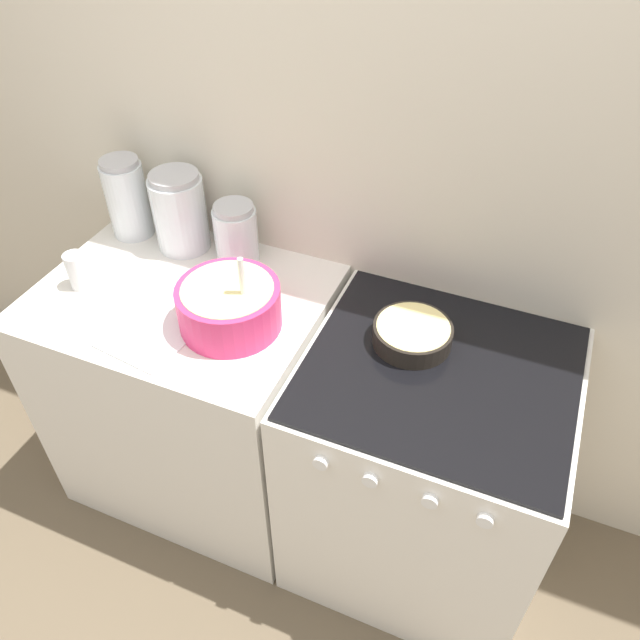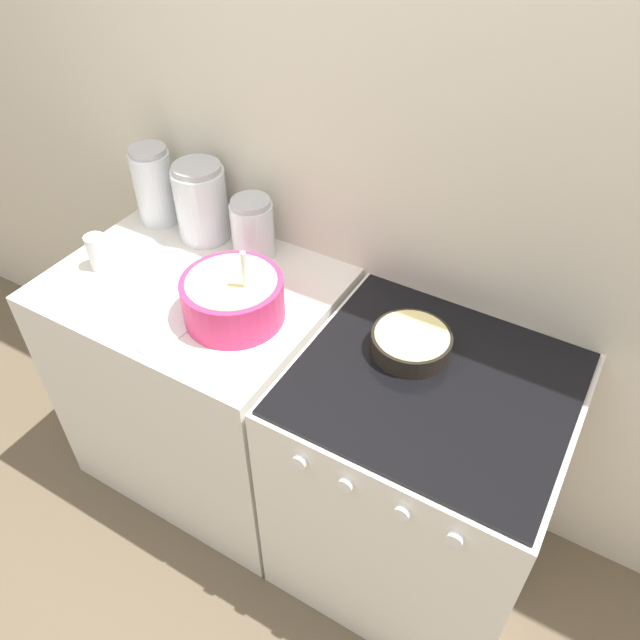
{
  "view_description": "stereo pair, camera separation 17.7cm",
  "coord_description": "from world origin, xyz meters",
  "px_view_note": "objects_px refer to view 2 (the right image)",
  "views": [
    {
      "loc": [
        0.54,
        -0.86,
        2.14
      ],
      "look_at": [
        0.03,
        0.35,
        0.96
      ],
      "focal_mm": 35.0,
      "sensor_mm": 36.0,
      "label": 1
    },
    {
      "loc": [
        0.7,
        -0.78,
        2.14
      ],
      "look_at": [
        0.03,
        0.35,
        0.96
      ],
      "focal_mm": 35.0,
      "sensor_mm": 36.0,
      "label": 2
    }
  ],
  "objects_px": {
    "mixing_bowl": "(233,297)",
    "tin_can": "(98,252)",
    "stove": "(417,479)",
    "storage_jar_left": "(155,190)",
    "storage_jar_middle": "(202,207)",
    "storage_jar_right": "(253,231)",
    "baking_pan": "(411,342)"
  },
  "relations": [
    {
      "from": "mixing_bowl",
      "to": "tin_can",
      "type": "distance_m",
      "value": 0.52
    },
    {
      "from": "stove",
      "to": "storage_jar_left",
      "type": "bearing_deg",
      "value": 168.45
    },
    {
      "from": "tin_can",
      "to": "storage_jar_left",
      "type": "bearing_deg",
      "value": 94.35
    },
    {
      "from": "stove",
      "to": "mixing_bowl",
      "type": "bearing_deg",
      "value": -174.77
    },
    {
      "from": "tin_can",
      "to": "stove",
      "type": "bearing_deg",
      "value": 3.97
    },
    {
      "from": "storage_jar_middle",
      "to": "tin_can",
      "type": "height_order",
      "value": "storage_jar_middle"
    },
    {
      "from": "storage_jar_left",
      "to": "storage_jar_middle",
      "type": "bearing_deg",
      "value": -0.0
    },
    {
      "from": "storage_jar_right",
      "to": "mixing_bowl",
      "type": "bearing_deg",
      "value": -65.48
    },
    {
      "from": "storage_jar_left",
      "to": "storage_jar_right",
      "type": "xyz_separation_m",
      "value": [
        0.41,
        0.0,
        -0.03
      ]
    },
    {
      "from": "baking_pan",
      "to": "tin_can",
      "type": "xyz_separation_m",
      "value": [
        -1.03,
        -0.15,
        0.03
      ]
    },
    {
      "from": "storage_jar_left",
      "to": "tin_can",
      "type": "distance_m",
      "value": 0.32
    },
    {
      "from": "mixing_bowl",
      "to": "storage_jar_left",
      "type": "height_order",
      "value": "storage_jar_left"
    },
    {
      "from": "baking_pan",
      "to": "mixing_bowl",
      "type": "bearing_deg",
      "value": -165.66
    },
    {
      "from": "stove",
      "to": "storage_jar_middle",
      "type": "xyz_separation_m",
      "value": [
        -0.96,
        0.24,
        0.57
      ]
    },
    {
      "from": "mixing_bowl",
      "to": "storage_jar_right",
      "type": "bearing_deg",
      "value": 114.52
    },
    {
      "from": "stove",
      "to": "storage_jar_left",
      "type": "xyz_separation_m",
      "value": [
        -1.16,
        0.24,
        0.58
      ]
    },
    {
      "from": "baking_pan",
      "to": "tin_can",
      "type": "distance_m",
      "value": 1.05
    },
    {
      "from": "stove",
      "to": "storage_jar_left",
      "type": "distance_m",
      "value": 1.32
    },
    {
      "from": "mixing_bowl",
      "to": "storage_jar_right",
      "type": "distance_m",
      "value": 0.32
    },
    {
      "from": "baking_pan",
      "to": "tin_can",
      "type": "height_order",
      "value": "tin_can"
    },
    {
      "from": "stove",
      "to": "tin_can",
      "type": "distance_m",
      "value": 1.25
    },
    {
      "from": "mixing_bowl",
      "to": "storage_jar_right",
      "type": "xyz_separation_m",
      "value": [
        -0.13,
        0.29,
        0.01
      ]
    },
    {
      "from": "storage_jar_middle",
      "to": "storage_jar_right",
      "type": "xyz_separation_m",
      "value": [
        0.21,
        0.0,
        -0.03
      ]
    },
    {
      "from": "stove",
      "to": "storage_jar_right",
      "type": "height_order",
      "value": "storage_jar_right"
    },
    {
      "from": "stove",
      "to": "baking_pan",
      "type": "xyz_separation_m",
      "value": [
        -0.11,
        0.07,
        0.49
      ]
    },
    {
      "from": "stove",
      "to": "storage_jar_right",
      "type": "relative_size",
      "value": 4.44
    },
    {
      "from": "mixing_bowl",
      "to": "storage_jar_left",
      "type": "distance_m",
      "value": 0.62
    },
    {
      "from": "storage_jar_right",
      "to": "tin_can",
      "type": "bearing_deg",
      "value": -140.83
    },
    {
      "from": "stove",
      "to": "storage_jar_middle",
      "type": "height_order",
      "value": "storage_jar_middle"
    },
    {
      "from": "mixing_bowl",
      "to": "baking_pan",
      "type": "bearing_deg",
      "value": 14.34
    },
    {
      "from": "mixing_bowl",
      "to": "baking_pan",
      "type": "xyz_separation_m",
      "value": [
        0.51,
        0.13,
        -0.04
      ]
    },
    {
      "from": "mixing_bowl",
      "to": "tin_can",
      "type": "height_order",
      "value": "mixing_bowl"
    }
  ]
}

